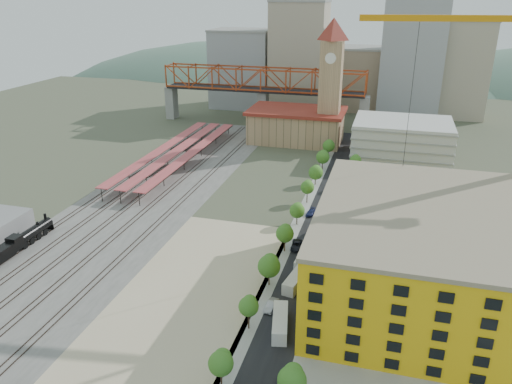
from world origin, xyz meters
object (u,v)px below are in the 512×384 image
(construction_building, at_px, (432,254))
(site_trailer_c, at_px, (304,259))
(site_trailer_d, at_px, (311,240))
(clock_tower, at_px, (331,71))
(site_trailer_b, at_px, (296,280))
(locomotive, at_px, (25,239))
(site_trailer_a, at_px, (280,323))

(construction_building, xyz_separation_m, site_trailer_c, (-26.00, 5.57, -8.13))
(site_trailer_d, bearing_deg, clock_tower, 96.72)
(site_trailer_b, xyz_separation_m, site_trailer_d, (0.00, 18.66, 0.01))
(site_trailer_d, bearing_deg, locomotive, -162.56)
(site_trailer_a, relative_size, site_trailer_b, 1.04)
(site_trailer_c, bearing_deg, construction_building, -8.44)
(site_trailer_a, bearing_deg, locomotive, 156.38)
(construction_building, bearing_deg, site_trailer_d, 149.98)
(construction_building, height_order, locomotive, construction_building)
(clock_tower, bearing_deg, site_trailer_d, -84.62)
(clock_tower, distance_m, site_trailer_a, 121.98)
(clock_tower, xyz_separation_m, site_trailer_a, (8.00, -118.61, -27.32))
(construction_building, distance_m, site_trailer_c, 27.81)
(site_trailer_a, height_order, site_trailer_b, site_trailer_a)
(construction_building, distance_m, site_trailer_b, 27.47)
(clock_tower, height_order, site_trailer_c, clock_tower)
(construction_building, xyz_separation_m, site_trailer_a, (-26.00, -18.61, -8.04))
(site_trailer_c, bearing_deg, site_trailer_b, -86.35)
(clock_tower, relative_size, site_trailer_d, 5.33)
(site_trailer_a, distance_m, site_trailer_c, 24.18)
(site_trailer_b, bearing_deg, locomotive, -169.25)
(locomotive, relative_size, site_trailer_d, 2.18)
(site_trailer_c, bearing_deg, site_trailer_d, 93.65)
(site_trailer_a, distance_m, site_trailer_b, 14.97)
(construction_building, height_order, site_trailer_a, construction_building)
(clock_tower, bearing_deg, site_trailer_a, -86.14)
(construction_building, relative_size, site_trailer_b, 5.23)
(locomotive, bearing_deg, site_trailer_b, 0.34)
(clock_tower, bearing_deg, site_trailer_b, -85.59)
(site_trailer_a, xyz_separation_m, site_trailer_b, (0.00, 14.97, -0.05))
(site_trailer_b, xyz_separation_m, site_trailer_c, (0.00, 9.21, -0.04))
(construction_building, bearing_deg, site_trailer_c, 167.91)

